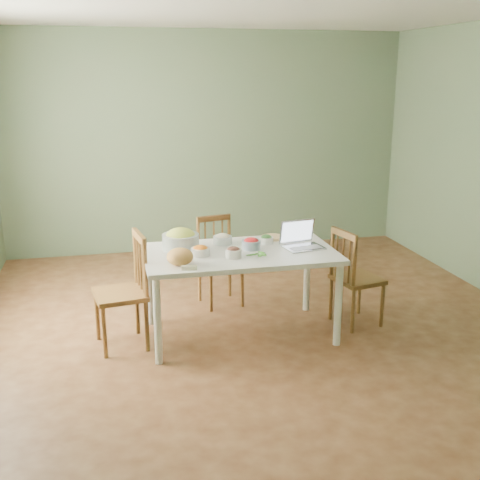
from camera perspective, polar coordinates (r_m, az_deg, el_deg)
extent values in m
cube|color=#472512|center=(5.43, 1.64, -7.98)|extent=(5.00, 5.00, 0.00)
cube|color=white|center=(5.00, 1.90, 21.65)|extent=(5.00, 5.00, 0.00)
cube|color=#586B50|center=(7.47, -3.15, 9.31)|extent=(5.00, 0.00, 2.70)
cube|color=#586B50|center=(2.76, 14.96, -2.44)|extent=(5.00, 0.00, 2.70)
ellipsoid|color=#C48D41|center=(4.61, -5.80, -1.60)|extent=(0.28, 0.28, 0.14)
cube|color=#FDF5C9|center=(4.51, -4.91, -2.67)|extent=(0.12, 0.05, 0.03)
cylinder|color=#E6BE8C|center=(5.35, 3.17, 0.26)|extent=(0.22, 0.22, 0.02)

